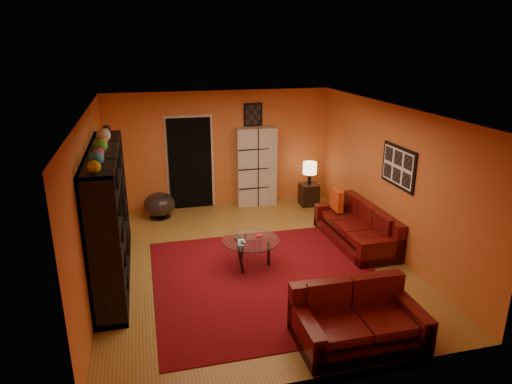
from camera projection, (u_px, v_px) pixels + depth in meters
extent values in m
plane|color=olive|center=(252.00, 260.00, 7.91)|extent=(6.00, 6.00, 0.00)
plane|color=white|center=(252.00, 110.00, 7.09)|extent=(6.00, 6.00, 0.00)
plane|color=#C9652C|center=(221.00, 149.00, 10.26)|extent=(6.00, 0.00, 6.00)
plane|color=#C9652C|center=(320.00, 276.00, 4.74)|extent=(6.00, 0.00, 6.00)
plane|color=#C9652C|center=(92.00, 202.00, 6.92)|extent=(0.00, 6.00, 6.00)
plane|color=#C9652C|center=(389.00, 179.00, 8.08)|extent=(0.00, 6.00, 6.00)
cube|color=#510910|center=(269.00, 279.00, 7.29)|extent=(3.60, 3.60, 0.01)
cube|color=black|center=(190.00, 164.00, 10.15)|extent=(0.95, 0.10, 2.04)
cube|color=black|center=(398.00, 167.00, 7.70)|extent=(0.03, 1.00, 0.70)
cube|color=black|center=(253.00, 115.00, 10.17)|extent=(0.42, 0.03, 0.52)
cube|color=black|center=(109.00, 216.00, 7.05)|extent=(0.45, 3.00, 2.10)
imported|color=black|center=(113.00, 221.00, 7.01)|extent=(0.92, 0.12, 0.53)
cube|color=#45090A|center=(355.00, 235.00, 8.56)|extent=(0.87, 2.05, 0.32)
cube|color=#45090A|center=(372.00, 220.00, 8.56)|extent=(0.22, 2.04, 0.85)
cube|color=#45090A|center=(381.00, 248.00, 7.66)|extent=(0.84, 0.19, 0.62)
cube|color=#45090A|center=(335.00, 210.00, 9.36)|extent=(0.84, 0.19, 0.62)
cube|color=#45090A|center=(369.00, 231.00, 7.94)|extent=(0.62, 0.55, 0.12)
cube|color=#45090A|center=(354.00, 220.00, 8.45)|extent=(0.62, 0.55, 0.12)
cube|color=#45090A|center=(341.00, 209.00, 8.96)|extent=(0.62, 0.55, 0.12)
cube|color=#45090A|center=(358.00, 330.00, 5.74)|extent=(1.58, 0.96, 0.32)
cube|color=#45090A|center=(347.00, 296.00, 6.00)|extent=(1.57, 0.19, 0.85)
cube|color=#45090A|center=(409.00, 313.00, 5.84)|extent=(0.19, 0.94, 0.62)
cube|color=#45090A|center=(306.00, 328.00, 5.53)|extent=(0.19, 0.94, 0.62)
cube|color=#45090A|center=(384.00, 308.00, 5.67)|extent=(0.59, 0.73, 0.12)
cube|color=#45090A|center=(338.00, 314.00, 5.53)|extent=(0.59, 0.73, 0.12)
cube|color=#D14617|center=(337.00, 200.00, 9.02)|extent=(0.12, 0.42, 0.42)
cylinder|color=silver|center=(251.00, 240.00, 7.56)|extent=(0.96, 0.96, 0.02)
cylinder|color=black|center=(269.00, 254.00, 7.62)|extent=(0.05, 0.05, 0.46)
cylinder|color=black|center=(243.00, 246.00, 7.89)|extent=(0.05, 0.05, 0.46)
cylinder|color=black|center=(241.00, 260.00, 7.40)|extent=(0.05, 0.05, 0.46)
cube|color=beige|center=(256.00, 167.00, 10.38)|extent=(0.91, 0.43, 1.79)
cylinder|color=black|center=(160.00, 217.00, 9.82)|extent=(0.44, 0.44, 0.03)
cylinder|color=black|center=(160.00, 213.00, 9.79)|extent=(0.06, 0.06, 0.15)
ellipsoid|color=#3F3738|center=(159.00, 204.00, 9.73)|extent=(0.67, 0.67, 0.51)
cube|color=black|center=(309.00, 194.00, 10.51)|extent=(0.41, 0.41, 0.50)
cylinder|color=black|center=(309.00, 179.00, 10.39)|extent=(0.08, 0.08, 0.25)
cylinder|color=#FFC38C|center=(310.00, 168.00, 10.31)|extent=(0.31, 0.31, 0.27)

